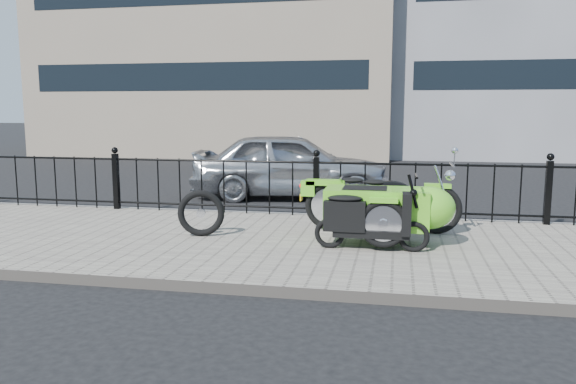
% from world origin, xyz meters
% --- Properties ---
extents(ground, '(120.00, 120.00, 0.00)m').
position_xyz_m(ground, '(0.00, 0.00, 0.00)').
color(ground, black).
rests_on(ground, ground).
extents(sidewalk, '(30.00, 3.80, 0.12)m').
position_xyz_m(sidewalk, '(0.00, -0.50, 0.06)').
color(sidewalk, slate).
rests_on(sidewalk, ground).
extents(curb, '(30.00, 0.10, 0.12)m').
position_xyz_m(curb, '(0.00, 1.44, 0.06)').
color(curb, gray).
rests_on(curb, ground).
extents(iron_fence, '(14.11, 0.11, 1.08)m').
position_xyz_m(iron_fence, '(0.00, 1.30, 0.59)').
color(iron_fence, black).
rests_on(iron_fence, sidewalk).
extents(building_tan, '(14.00, 8.01, 12.00)m').
position_xyz_m(building_tan, '(-6.00, 15.99, 6.00)').
color(building_tan, gray).
rests_on(building_tan, ground).
extents(motorcycle_sidecar, '(2.28, 1.48, 0.98)m').
position_xyz_m(motorcycle_sidecar, '(1.20, -0.30, 0.59)').
color(motorcycle_sidecar, black).
rests_on(motorcycle_sidecar, sidewalk).
extents(scooter, '(1.41, 0.41, 0.95)m').
position_xyz_m(scooter, '(0.88, -0.77, 0.49)').
color(scooter, black).
rests_on(scooter, sidewalk).
extents(spare_tire, '(0.64, 0.24, 0.64)m').
position_xyz_m(spare_tire, '(-1.33, -0.45, 0.44)').
color(spare_tire, black).
rests_on(spare_tire, sidewalk).
extents(sedan_car, '(4.24, 2.18, 1.38)m').
position_xyz_m(sedan_car, '(-0.90, 3.84, 0.69)').
color(sedan_car, '#A6A8AD').
rests_on(sedan_car, ground).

